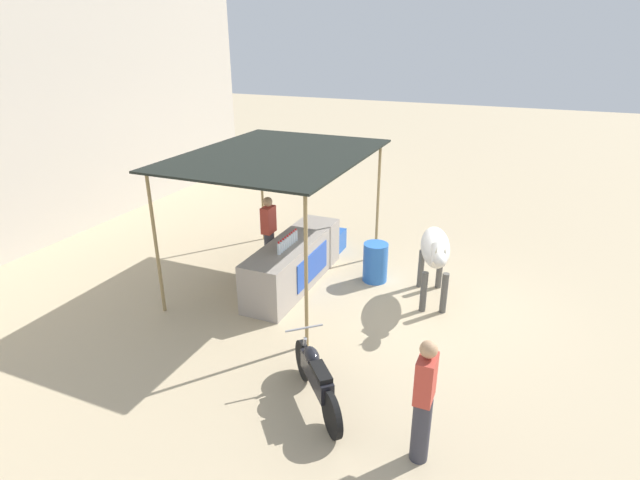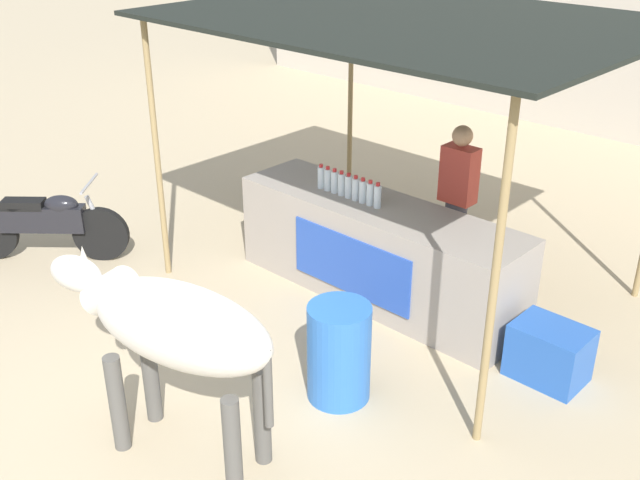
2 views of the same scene
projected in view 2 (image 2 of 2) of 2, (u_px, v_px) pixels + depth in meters
name	position (u px, v px, depth m)	size (l,w,h in m)	color
ground_plane	(203.00, 394.00, 6.01)	(60.00, 60.00, 0.00)	tan
stall_counter	(378.00, 251.00, 7.25)	(3.00, 0.82, 0.96)	#9E9389
stall_awning	(408.00, 28.00, 6.54)	(4.20, 3.20, 2.66)	black
water_bottle_row	(348.00, 186.00, 7.17)	(0.79, 0.07, 0.25)	silver
vendor_behind_counter	(457.00, 204.00, 7.35)	(0.34, 0.22, 1.65)	#383842
cooler_box	(549.00, 353.00, 6.12)	(0.60, 0.44, 0.48)	blue
water_barrel	(339.00, 352.00, 5.83)	(0.50, 0.50, 0.81)	blue
cow	(174.00, 329.00, 4.98)	(1.85, 0.87, 1.44)	silver
motorcycle_parked	(46.00, 223.00, 7.97)	(1.39, 1.26, 0.90)	black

